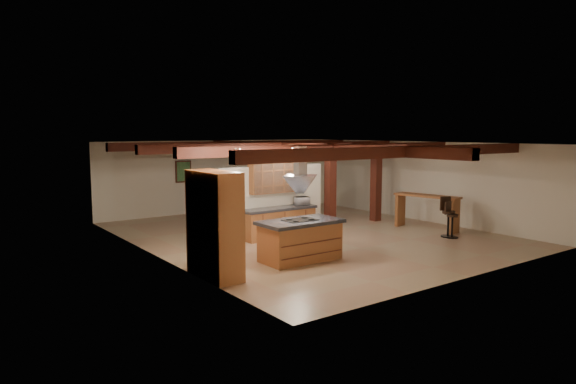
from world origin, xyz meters
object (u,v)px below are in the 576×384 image
dining_table (262,215)px  bar_counter (427,206)px  sofa (267,202)px  kitchen_island (300,240)px

dining_table → bar_counter: bar_counter is taller
sofa → dining_table: bearing=61.1°
kitchen_island → sofa: (4.28, 7.95, -0.26)m
kitchen_island → dining_table: size_ratio=1.06×
kitchen_island → sofa: size_ratio=1.14×
bar_counter → sofa: bearing=102.9°
dining_table → bar_counter: size_ratio=0.88×
kitchen_island → dining_table: kitchen_island is taller
kitchen_island → sofa: kitchen_island is taller
kitchen_island → sofa: bearing=61.7°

